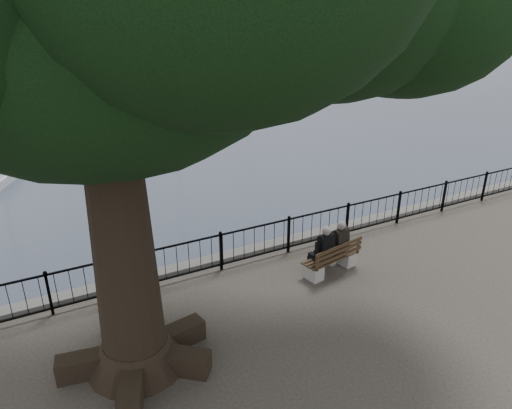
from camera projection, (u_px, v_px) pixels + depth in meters
harbor at (248, 268)px, 12.67m from camera, size 260.00×260.00×1.20m
railing at (256, 241)px, 11.86m from camera, size 22.06×0.06×1.00m
bench at (332, 262)px, 11.41m from camera, size 1.68×0.74×0.85m
person_left at (321, 252)px, 11.18m from camera, size 0.45×0.71×1.35m
person_right at (336, 246)px, 11.47m from camera, size 0.45×0.71×1.35m
lion_monument at (72, 62)px, 51.11m from camera, size 6.03×6.03×8.89m
sailboat_b at (59, 142)px, 26.01m from camera, size 2.04×5.00×11.22m
sailboat_c at (174, 135)px, 27.62m from camera, size 3.42×5.75×10.57m
sailboat_d at (247, 103)px, 37.99m from camera, size 3.10×5.40×8.80m
sailboat_f at (70, 101)px, 38.90m from camera, size 1.89×5.62×12.01m
sailboat_g at (144, 91)px, 44.36m from camera, size 3.72×6.35×11.15m
sailboat_h at (22, 92)px, 43.32m from camera, size 3.00×6.00×12.30m
far_shore at (181, 34)px, 84.78m from camera, size 30.00×8.60×9.18m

